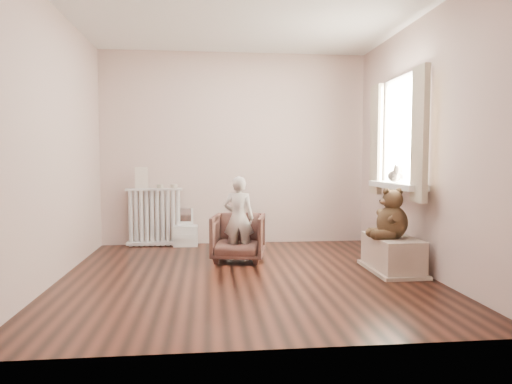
{
  "coord_description": "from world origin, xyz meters",
  "views": [
    {
      "loc": [
        -0.37,
        -4.46,
        1.15
      ],
      "look_at": [
        0.15,
        0.45,
        0.8
      ],
      "focal_mm": 32.0,
      "sensor_mm": 36.0,
      "label": 1
    }
  ],
  "objects": [
    {
      "name": "tin_a",
      "position": [
        -1.0,
        1.68,
        0.8
      ],
      "size": [
        0.09,
        0.09,
        0.05
      ],
      "primitive_type": "cylinder",
      "color": "#A59E8C",
      "rests_on": "radiator"
    },
    {
      "name": "radiator",
      "position": [
        -1.08,
        1.68,
        0.39
      ],
      "size": [
        0.73,
        0.14,
        0.77
      ],
      "primitive_type": "cube",
      "color": "silver",
      "rests_on": "floor"
    },
    {
      "name": "left_wall",
      "position": [
        -1.8,
        0.0,
        1.3
      ],
      "size": [
        0.02,
        3.6,
        2.6
      ],
      "primitive_type": "cube",
      "color": "beige",
      "rests_on": "ground"
    },
    {
      "name": "teddy_bear",
      "position": [
        1.48,
        -0.06,
        0.67
      ],
      "size": [
        0.42,
        0.33,
        0.5
      ],
      "primitive_type": null,
      "rotation": [
        0.0,
        0.0,
        -0.03
      ],
      "color": "#342415",
      "rests_on": "toy_bench"
    },
    {
      "name": "toy_bench",
      "position": [
        1.52,
        0.01,
        0.2
      ],
      "size": [
        0.4,
        0.76,
        0.36
      ],
      "primitive_type": "cube",
      "color": "#BBA893",
      "rests_on": "floor"
    },
    {
      "name": "right_wall",
      "position": [
        1.8,
        0.0,
        1.3
      ],
      "size": [
        0.02,
        3.6,
        2.6
      ],
      "primitive_type": "cube",
      "color": "beige",
      "rests_on": "ground"
    },
    {
      "name": "child",
      "position": [
        -0.03,
        0.63,
        0.49
      ],
      "size": [
        0.38,
        0.29,
        0.95
      ],
      "primitive_type": "imported",
      "rotation": [
        0.0,
        0.0,
        2.94
      ],
      "color": "beige",
      "rests_on": "armchair"
    },
    {
      "name": "tin_b",
      "position": [
        -0.82,
        1.68,
        0.8
      ],
      "size": [
        0.1,
        0.1,
        0.05
      ],
      "primitive_type": "cylinder",
      "color": "#A59E8C",
      "rests_on": "radiator"
    },
    {
      "name": "front_wall",
      "position": [
        0.0,
        -1.8,
        1.3
      ],
      "size": [
        3.6,
        0.02,
        2.6
      ],
      "primitive_type": "cube",
      "color": "beige",
      "rests_on": "ground"
    },
    {
      "name": "floor",
      "position": [
        0.0,
        0.0,
        0.0
      ],
      "size": [
        3.6,
        3.6,
        0.01
      ],
      "primitive_type": "cube",
      "color": "black",
      "rests_on": "ground"
    },
    {
      "name": "window",
      "position": [
        1.76,
        0.3,
        1.45
      ],
      "size": [
        0.03,
        0.9,
        1.1
      ],
      "primitive_type": "cube",
      "color": "white",
      "rests_on": "right_wall"
    },
    {
      "name": "window_sill",
      "position": [
        1.67,
        0.3,
        0.87
      ],
      "size": [
        0.22,
        1.1,
        0.06
      ],
      "primitive_type": "cube",
      "color": "silver",
      "rests_on": "right_wall"
    },
    {
      "name": "back_wall",
      "position": [
        0.0,
        1.8,
        1.3
      ],
      "size": [
        3.6,
        0.02,
        2.6
      ],
      "primitive_type": "cube",
      "color": "beige",
      "rests_on": "ground"
    },
    {
      "name": "curtain_right",
      "position": [
        1.65,
        0.87,
        1.39
      ],
      "size": [
        0.06,
        0.26,
        1.3
      ],
      "primitive_type": "cube",
      "color": "beige",
      "rests_on": "right_wall"
    },
    {
      "name": "plush_cat",
      "position": [
        1.66,
        0.33,
        1.0
      ],
      "size": [
        0.2,
        0.26,
        0.2
      ],
      "primitive_type": null,
      "rotation": [
        0.0,
        0.0,
        0.25
      ],
      "color": "slate",
      "rests_on": "window_sill"
    },
    {
      "name": "armchair",
      "position": [
        -0.03,
        0.68,
        0.27
      ],
      "size": [
        0.67,
        0.69,
        0.53
      ],
      "primitive_type": "imported",
      "rotation": [
        0.0,
        0.0,
        -0.2
      ],
      "color": "#52312A",
      "rests_on": "floor"
    },
    {
      "name": "paper_doll",
      "position": [
        -1.24,
        1.68,
        0.91
      ],
      "size": [
        0.17,
        0.02,
        0.28
      ],
      "primitive_type": "cube",
      "color": "beige",
      "rests_on": "radiator"
    },
    {
      "name": "curtain_left",
      "position": [
        1.65,
        -0.27,
        1.39
      ],
      "size": [
        0.06,
        0.26,
        1.3
      ],
      "primitive_type": "cube",
      "color": "beige",
      "rests_on": "right_wall"
    },
    {
      "name": "toy_vanity",
      "position": [
        -0.67,
        1.65,
        0.28
      ],
      "size": [
        0.32,
        0.23,
        0.5
      ],
      "primitive_type": "cube",
      "color": "silver",
      "rests_on": "floor"
    },
    {
      "name": "ceiling",
      "position": [
        0.0,
        0.0,
        2.6
      ],
      "size": [
        3.6,
        3.6,
        0.01
      ],
      "primitive_type": "cube",
      "color": "white",
      "rests_on": "ground"
    }
  ]
}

